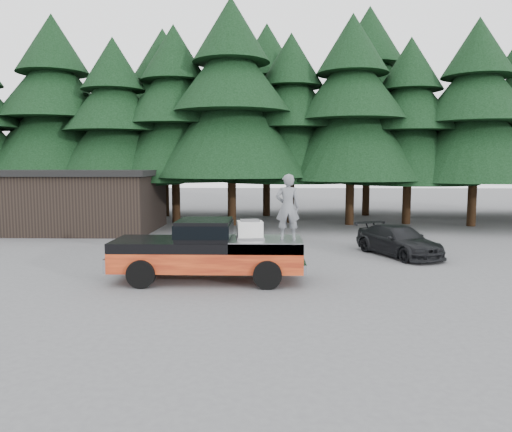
{
  "coord_description": "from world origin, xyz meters",
  "views": [
    {
      "loc": [
        1.27,
        -14.76,
        3.64
      ],
      "look_at": [
        0.85,
        0.0,
        2.08
      ],
      "focal_mm": 35.0,
      "sensor_mm": 36.0,
      "label": 1
    }
  ],
  "objects_px": {
    "man_on_bed": "(288,207)",
    "parked_car": "(398,241)",
    "air_compressor": "(250,230)",
    "utility_building": "(82,200)",
    "pickup_truck": "(208,260)"
  },
  "relations": [
    {
      "from": "pickup_truck",
      "to": "air_compressor",
      "type": "height_order",
      "value": "air_compressor"
    },
    {
      "from": "air_compressor",
      "to": "man_on_bed",
      "type": "bearing_deg",
      "value": -16.82
    },
    {
      "from": "utility_building",
      "to": "pickup_truck",
      "type": "bearing_deg",
      "value": -54.17
    },
    {
      "from": "pickup_truck",
      "to": "parked_car",
      "type": "xyz_separation_m",
      "value": [
        7.0,
        4.44,
        -0.06
      ]
    },
    {
      "from": "man_on_bed",
      "to": "parked_car",
      "type": "height_order",
      "value": "man_on_bed"
    },
    {
      "from": "utility_building",
      "to": "man_on_bed",
      "type": "bearing_deg",
      "value": -47.42
    },
    {
      "from": "man_on_bed",
      "to": "utility_building",
      "type": "bearing_deg",
      "value": -49.38
    },
    {
      "from": "pickup_truck",
      "to": "parked_car",
      "type": "relative_size",
      "value": 1.45
    },
    {
      "from": "air_compressor",
      "to": "man_on_bed",
      "type": "distance_m",
      "value": 1.38
    },
    {
      "from": "parked_car",
      "to": "air_compressor",
      "type": "bearing_deg",
      "value": -166.44
    },
    {
      "from": "air_compressor",
      "to": "utility_building",
      "type": "height_order",
      "value": "utility_building"
    },
    {
      "from": "pickup_truck",
      "to": "man_on_bed",
      "type": "relative_size",
      "value": 3.0
    },
    {
      "from": "air_compressor",
      "to": "utility_building",
      "type": "relative_size",
      "value": 0.09
    },
    {
      "from": "parked_car",
      "to": "man_on_bed",
      "type": "bearing_deg",
      "value": -158.91
    },
    {
      "from": "man_on_bed",
      "to": "utility_building",
      "type": "xyz_separation_m",
      "value": [
        -10.79,
        11.75,
        -0.66
      ]
    }
  ]
}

